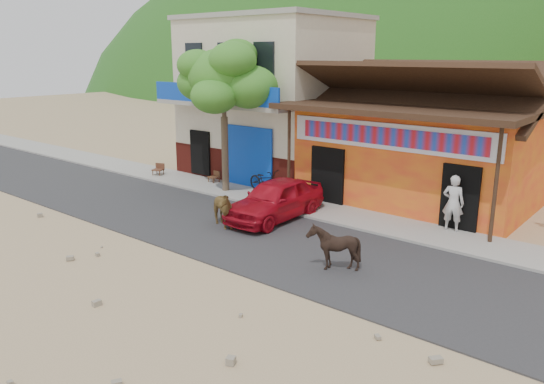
{
  "coord_description": "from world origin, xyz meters",
  "views": [
    {
      "loc": [
        10.27,
        -9.25,
        5.57
      ],
      "look_at": [
        0.17,
        3.0,
        1.4
      ],
      "focal_mm": 35.0,
      "sensor_mm": 36.0,
      "label": 1
    }
  ],
  "objects_px": {
    "tree": "(224,117)",
    "cafe_chair_left": "(214,172)",
    "cow_tan": "(220,208)",
    "red_car": "(275,199)",
    "cow_dark": "(334,247)",
    "scooter": "(265,181)",
    "pedestrian": "(453,203)",
    "cafe_chair_right": "(158,165)"
  },
  "relations": [
    {
      "from": "tree",
      "to": "red_car",
      "type": "relative_size",
      "value": 1.47
    },
    {
      "from": "cow_tan",
      "to": "scooter",
      "type": "xyz_separation_m",
      "value": [
        -1.58,
        4.14,
        -0.07
      ]
    },
    {
      "from": "pedestrian",
      "to": "red_car",
      "type": "bearing_deg",
      "value": 16.36
    },
    {
      "from": "cow_dark",
      "to": "tree",
      "type": "bearing_deg",
      "value": -109.44
    },
    {
      "from": "cafe_chair_left",
      "to": "red_car",
      "type": "bearing_deg",
      "value": -16.31
    },
    {
      "from": "scooter",
      "to": "pedestrian",
      "type": "relative_size",
      "value": 0.99
    },
    {
      "from": "tree",
      "to": "cow_dark",
      "type": "distance_m",
      "value": 9.11
    },
    {
      "from": "cow_dark",
      "to": "cafe_chair_left",
      "type": "bearing_deg",
      "value": -109.32
    },
    {
      "from": "red_car",
      "to": "pedestrian",
      "type": "bearing_deg",
      "value": 23.74
    },
    {
      "from": "cow_dark",
      "to": "cafe_chair_right",
      "type": "xyz_separation_m",
      "value": [
        -12.22,
        4.01,
        -0.06
      ]
    },
    {
      "from": "pedestrian",
      "to": "cafe_chair_right",
      "type": "xyz_separation_m",
      "value": [
        -13.5,
        -0.85,
        -0.42
      ]
    },
    {
      "from": "cow_tan",
      "to": "cow_dark",
      "type": "xyz_separation_m",
      "value": [
        4.81,
        -0.63,
        -0.0
      ]
    },
    {
      "from": "cow_tan",
      "to": "cafe_chair_right",
      "type": "relative_size",
      "value": 1.52
    },
    {
      "from": "red_car",
      "to": "cafe_chair_right",
      "type": "bearing_deg",
      "value": 168.11
    },
    {
      "from": "scooter",
      "to": "cafe_chair_left",
      "type": "xyz_separation_m",
      "value": [
        -2.84,
        -0.11,
        -0.03
      ]
    },
    {
      "from": "tree",
      "to": "cow_tan",
      "type": "height_order",
      "value": "tree"
    },
    {
      "from": "scooter",
      "to": "cow_dark",
      "type": "bearing_deg",
      "value": -118.8
    },
    {
      "from": "cafe_chair_right",
      "to": "red_car",
      "type": "bearing_deg",
      "value": -31.07
    },
    {
      "from": "red_car",
      "to": "cow_tan",
      "type": "bearing_deg",
      "value": -116.41
    },
    {
      "from": "tree",
      "to": "cafe_chair_left",
      "type": "bearing_deg",
      "value": 153.87
    },
    {
      "from": "cow_dark",
      "to": "cafe_chair_left",
      "type": "xyz_separation_m",
      "value": [
        -9.22,
        4.66,
        -0.1
      ]
    },
    {
      "from": "tree",
      "to": "red_car",
      "type": "xyz_separation_m",
      "value": [
        3.87,
        -1.53,
        -2.38
      ]
    },
    {
      "from": "cow_tan",
      "to": "cafe_chair_left",
      "type": "bearing_deg",
      "value": 66.9
    },
    {
      "from": "red_car",
      "to": "tree",
      "type": "bearing_deg",
      "value": 157.29
    },
    {
      "from": "red_car",
      "to": "cafe_chair_right",
      "type": "height_order",
      "value": "red_car"
    },
    {
      "from": "scooter",
      "to": "cafe_chair_right",
      "type": "xyz_separation_m",
      "value": [
        -5.84,
        -0.75,
        0.01
      ]
    },
    {
      "from": "cow_dark",
      "to": "pedestrian",
      "type": "relative_size",
      "value": 0.69
    },
    {
      "from": "cow_dark",
      "to": "cafe_chair_right",
      "type": "height_order",
      "value": "cow_dark"
    },
    {
      "from": "cow_tan",
      "to": "pedestrian",
      "type": "height_order",
      "value": "pedestrian"
    },
    {
      "from": "tree",
      "to": "cow_dark",
      "type": "relative_size",
      "value": 4.85
    },
    {
      "from": "red_car",
      "to": "pedestrian",
      "type": "xyz_separation_m",
      "value": [
        5.23,
        2.42,
        0.29
      ]
    },
    {
      "from": "cow_dark",
      "to": "scooter",
      "type": "bearing_deg",
      "value": -119.26
    },
    {
      "from": "cafe_chair_right",
      "to": "tree",
      "type": "bearing_deg",
      "value": -20.84
    },
    {
      "from": "tree",
      "to": "cafe_chair_left",
      "type": "xyz_separation_m",
      "value": [
        -1.4,
        0.69,
        -2.56
      ]
    },
    {
      "from": "scooter",
      "to": "cafe_chair_right",
      "type": "relative_size",
      "value": 1.85
    },
    {
      "from": "cow_tan",
      "to": "cafe_chair_left",
      "type": "relative_size",
      "value": 1.68
    },
    {
      "from": "cow_tan",
      "to": "scooter",
      "type": "distance_m",
      "value": 4.43
    },
    {
      "from": "pedestrian",
      "to": "cafe_chair_left",
      "type": "distance_m",
      "value": 10.51
    },
    {
      "from": "cow_dark",
      "to": "cafe_chair_left",
      "type": "relative_size",
      "value": 1.41
    },
    {
      "from": "tree",
      "to": "red_car",
      "type": "bearing_deg",
      "value": -21.6
    },
    {
      "from": "tree",
      "to": "cow_dark",
      "type": "height_order",
      "value": "tree"
    },
    {
      "from": "scooter",
      "to": "red_car",
      "type": "bearing_deg",
      "value": -125.78
    }
  ]
}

